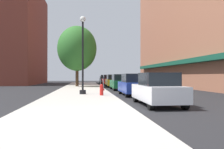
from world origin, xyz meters
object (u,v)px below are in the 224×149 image
Objects in this scene: tree_near at (77,49)px; car_red at (108,80)px; lamppost at (83,53)px; parking_meter_far at (104,82)px; parking_meter_near at (101,81)px; fire_hydrant at (102,90)px; car_white at (158,89)px; car_green at (120,82)px; car_black at (105,79)px; car_blue at (133,85)px; car_yellow at (113,81)px.

tree_near is 9.20m from car_red.
lamppost reaches higher than parking_meter_far.
fire_hydrant is at bearing -93.13° from parking_meter_near.
car_red is at bearing 80.17° from parking_meter_near.
car_red is (0.00, 26.33, 0.00)m from car_white.
car_green is (1.95, 2.65, -0.14)m from parking_meter_far.
parking_meter_near is at bearing -99.74° from car_red.
car_black is at bearing 71.13° from tree_near.
car_white and car_blue have the same top height.
parking_meter_far is 10.44m from tree_near.
tree_near is at bearing 102.77° from car_white.
tree_near reaches higher than car_black.
car_green is at bearing -91.03° from car_black.
car_white is 1.00× the size of car_green.
car_black is (0.00, 20.39, 0.00)m from car_green.
car_white is 1.00× the size of car_yellow.
car_yellow reaches higher than parking_meter_far.
parking_meter_near is 1.00× the size of parking_meter_far.
car_white is 6.09m from car_blue.
car_blue and car_red have the same top height.
lamppost is 1.37× the size of car_black.
parking_meter_far is (1.89, 4.09, -2.25)m from lamppost.
car_yellow is (0.00, 13.40, 0.00)m from car_blue.
parking_meter_far is 0.30× the size of car_green.
tree_near is 1.83× the size of car_blue.
car_red is (2.50, 21.23, 0.29)m from fire_hydrant.
car_blue is (0.00, 6.09, 0.00)m from car_white.
car_red is (4.74, 6.64, -4.25)m from tree_near.
car_black is (3.84, 27.14, -2.39)m from lamppost.
car_white is at bearing -88.02° from car_yellow.
lamppost is 7.85m from car_white.
tree_near is at bearing 106.89° from parking_meter_far.
car_red is (0.00, 6.84, 0.00)m from car_yellow.
car_white is at bearing -63.91° from fire_hydrant.
car_blue is 1.00× the size of car_green.
car_blue is 7.06m from car_green.
car_black is (0.00, 27.46, 0.00)m from car_blue.
car_blue is at bearing -88.02° from car_yellow.
tree_near is at bearing 111.00° from car_blue.
car_yellow is (2.50, 14.39, 0.29)m from fire_hydrant.
car_yellow is at bearing 80.16° from fire_hydrant.
lamppost is at bearing -104.38° from car_yellow.
car_yellow reaches higher than fire_hydrant.
car_green is 13.17m from car_red.
car_yellow is 1.00× the size of car_red.
lamppost reaches higher than car_red.
parking_meter_near is at bearing -58.84° from tree_near.
car_white reaches higher than parking_meter_far.
car_white is (2.50, -5.10, 0.29)m from fire_hydrant.
tree_near is at bearing 124.75° from car_green.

